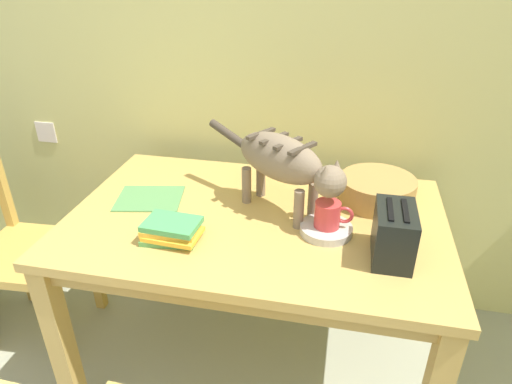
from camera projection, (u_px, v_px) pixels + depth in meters
name	position (u px, v px, depth m)	size (l,w,h in m)	color
wall_rear	(292.00, 47.00, 1.95)	(4.79, 0.11, 2.50)	#D5D080
dining_table	(256.00, 236.00, 1.71)	(1.37, 0.87, 0.75)	tan
cat	(284.00, 162.00, 1.59)	(0.56, 0.39, 0.30)	#806C56
saucer_bowl	(326.00, 229.00, 1.56)	(0.18, 0.18, 0.03)	#BBB5AA
coffee_mug	(328.00, 214.00, 1.53)	(0.13, 0.09, 0.09)	#CC393A
magazine	(150.00, 198.00, 1.78)	(0.25, 0.20, 0.01)	#589353
book_stack	(172.00, 230.00, 1.52)	(0.20, 0.15, 0.07)	#51974F
wicker_basket	(377.00, 190.00, 1.74)	(0.29, 0.29, 0.10)	#AA8143
toaster	(394.00, 234.00, 1.41)	(0.12, 0.20, 0.18)	black
wooden_chair_far	(17.00, 250.00, 1.99)	(0.44, 0.44, 0.94)	gold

